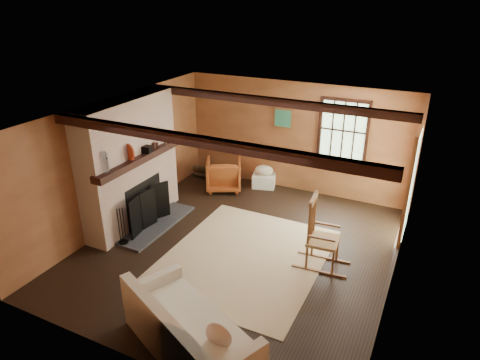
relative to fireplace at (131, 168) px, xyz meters
The scene contains 10 objects.
ground 2.48m from the fireplace, ahead, with size 5.50×5.50×0.00m, color black.
room_envelope 2.52m from the fireplace, ahead, with size 5.02×5.52×2.44m.
fireplace is the anchor object (origin of this frame).
rug 2.67m from the fireplace, ahead, with size 2.50×3.00×0.01m, color #C9B286.
rocking_chair 3.64m from the fireplace, ahead, with size 0.92×0.54×1.22m.
sofa 3.66m from the fireplace, 41.61° to the right, with size 2.10×1.58×0.78m.
firewood_pile 2.58m from the fireplace, 84.88° to the left, with size 0.74×0.14×0.27m.
laundry_basket 3.14m from the fireplace, 57.80° to the left, with size 0.50×0.38×0.30m, color white.
basket_pillow 3.08m from the fireplace, 57.80° to the left, with size 0.42×0.34×0.21m, color white.
armchair 2.33m from the fireplace, 67.86° to the left, with size 0.75×0.77×0.70m, color #BF6026.
Camera 1 is at (2.77, -5.66, 4.11)m, focal length 32.00 mm.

